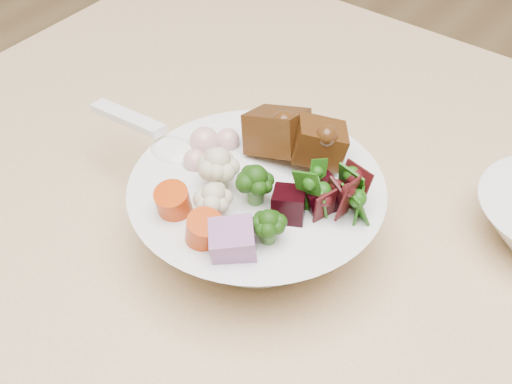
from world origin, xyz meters
TOP-DOWN VIEW (x-y plane):
  - food_bowl at (-0.32, 0.14)m, footprint 0.24×0.24m
  - soup_spoon at (-0.43, 0.14)m, footprint 0.15×0.05m

SIDE VIEW (x-z plane):
  - food_bowl at x=-0.32m, z-range 0.79..0.92m
  - soup_spoon at x=-0.43m, z-range 0.87..0.89m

